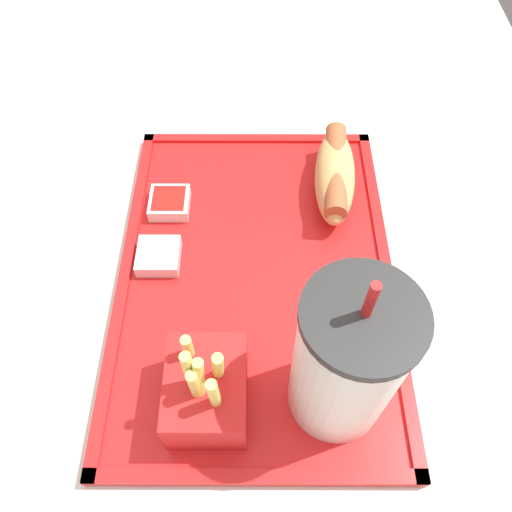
# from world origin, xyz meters

# --- Properties ---
(ground_plane) EXTENTS (8.00, 8.00, 0.00)m
(ground_plane) POSITION_xyz_m (0.00, 0.00, 0.00)
(ground_plane) COLOR #383333
(dining_table) EXTENTS (1.30, 0.86, 0.77)m
(dining_table) POSITION_xyz_m (0.00, 0.00, 0.39)
(dining_table) COLOR beige
(dining_table) RESTS_ON ground_plane
(food_tray) EXTENTS (0.41, 0.29, 0.01)m
(food_tray) POSITION_xyz_m (0.03, 0.02, 0.78)
(food_tray) COLOR red
(food_tray) RESTS_ON dining_table
(soda_cup) EXTENTS (0.09, 0.09, 0.20)m
(soda_cup) POSITION_xyz_m (0.16, 0.09, 0.86)
(soda_cup) COLOR silver
(soda_cup) RESTS_ON food_tray
(hot_dog_far) EXTENTS (0.15, 0.06, 0.05)m
(hot_dog_far) POSITION_xyz_m (-0.09, 0.11, 0.81)
(hot_dog_far) COLOR tan
(hot_dog_far) RESTS_ON food_tray
(fries_carton) EXTENTS (0.08, 0.07, 0.10)m
(fries_carton) POSITION_xyz_m (0.17, -0.02, 0.81)
(fries_carton) COLOR red
(fries_carton) RESTS_ON food_tray
(sauce_cup_mayo) EXTENTS (0.04, 0.04, 0.02)m
(sauce_cup_mayo) POSITION_xyz_m (0.01, -0.08, 0.79)
(sauce_cup_mayo) COLOR silver
(sauce_cup_mayo) RESTS_ON food_tray
(sauce_cup_ketchup) EXTENTS (0.04, 0.04, 0.02)m
(sauce_cup_ketchup) POSITION_xyz_m (-0.06, -0.08, 0.79)
(sauce_cup_ketchup) COLOR silver
(sauce_cup_ketchup) RESTS_ON food_tray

